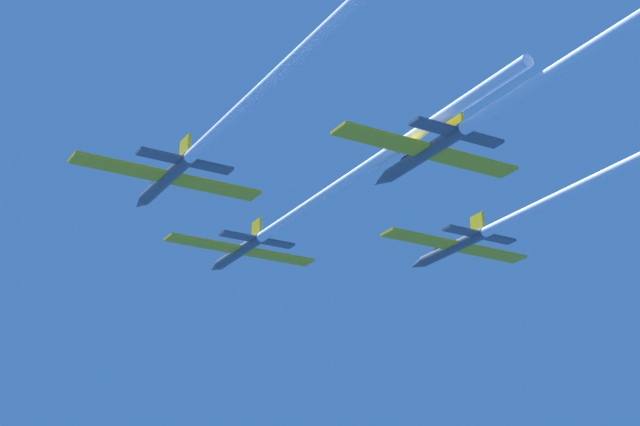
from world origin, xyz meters
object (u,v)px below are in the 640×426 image
object	(u,v)px
jet_left_wing	(248,103)
jet_lead	(309,205)
jet_right_wing	(540,206)
jet_slot	(535,84)

from	to	relation	value
jet_left_wing	jet_lead	bearing A→B (deg)	49.55
jet_right_wing	jet_slot	bearing A→B (deg)	-132.55
jet_left_wing	jet_slot	distance (m)	24.24
jet_left_wing	jet_right_wing	size ratio (longest dim) A/B	1.14
jet_left_wing	jet_right_wing	bearing A→B (deg)	7.44
jet_lead	jet_slot	world-z (taller)	jet_lead
jet_lead	jet_slot	xyz separation A→B (m)	(1.08, -36.08, -1.63)
jet_right_wing	jet_slot	world-z (taller)	jet_slot
jet_left_wing	jet_right_wing	distance (m)	37.64
jet_lead	jet_left_wing	xyz separation A→B (m)	(-17.69, -20.76, -1.32)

